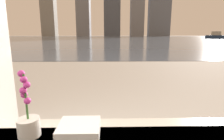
{
  "coord_description": "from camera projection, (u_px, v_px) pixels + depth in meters",
  "views": [
    {
      "loc": [
        -0.05,
        -0.12,
        1.09
      ],
      "look_at": [
        0.0,
        2.35,
        0.59
      ],
      "focal_mm": 28.0,
      "sensor_mm": 36.0,
      "label": 1
    }
  ],
  "objects": [
    {
      "name": "harbor_boat_2",
      "position": [
        216.0,
        36.0,
        46.15
      ],
      "size": [
        3.82,
        5.29,
        1.89
      ],
      "color": "navy",
      "rests_on": "harbor_water"
    },
    {
      "name": "skyline_tower_4",
      "position": [
        159.0,
        12.0,
        113.54
      ],
      "size": [
        13.7,
        6.31,
        31.0
      ],
      "color": "slate",
      "rests_on": "ground_plane"
    },
    {
      "name": "skyline_tower_0",
      "position": [
        48.0,
        1.0,
        110.76
      ],
      "size": [
        8.58,
        7.9,
        43.61
      ],
      "color": "gray",
      "rests_on": "ground_plane"
    },
    {
      "name": "towel_stack",
      "position": [
        79.0,
        130.0,
        1.03
      ],
      "size": [
        0.24,
        0.21,
        0.08
      ],
      "color": "white",
      "rests_on": "bathtub"
    },
    {
      "name": "harbor_water",
      "position": [
        108.0,
        38.0,
        61.07
      ],
      "size": [
        180.0,
        110.0,
        0.01
      ],
      "color": "slate",
      "rests_on": "ground_plane"
    },
    {
      "name": "potted_orchid",
      "position": [
        28.0,
        121.0,
        1.02
      ],
      "size": [
        0.13,
        0.13,
        0.4
      ],
      "color": "silver",
      "rests_on": "bathtub"
    }
  ]
}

